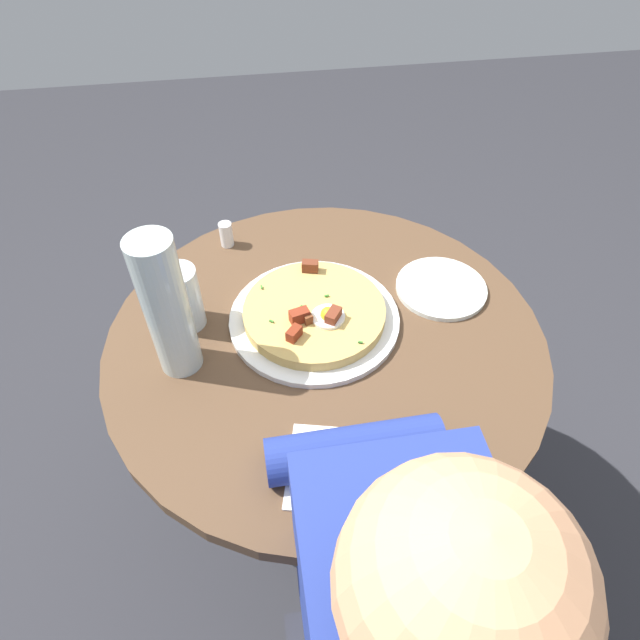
# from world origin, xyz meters

# --- Properties ---
(ground_plane) EXTENTS (6.00, 6.00, 0.00)m
(ground_plane) POSITION_xyz_m (0.00, 0.00, 0.00)
(ground_plane) COLOR #2D2D33
(dining_table) EXTENTS (0.80, 0.80, 0.72)m
(dining_table) POSITION_xyz_m (0.00, 0.00, 0.55)
(dining_table) COLOR brown
(dining_table) RESTS_ON ground_plane
(pizza_plate) EXTENTS (0.32, 0.32, 0.01)m
(pizza_plate) POSITION_xyz_m (0.04, 0.02, 0.73)
(pizza_plate) COLOR white
(pizza_plate) RESTS_ON dining_table
(breakfast_pizza) EXTENTS (0.26, 0.26, 0.05)m
(breakfast_pizza) POSITION_xyz_m (0.04, 0.02, 0.75)
(breakfast_pizza) COLOR tan
(breakfast_pizza) RESTS_ON pizza_plate
(bread_plate) EXTENTS (0.18, 0.18, 0.01)m
(bread_plate) POSITION_xyz_m (0.08, -0.24, 0.73)
(bread_plate) COLOR silver
(bread_plate) RESTS_ON dining_table
(napkin) EXTENTS (0.18, 0.20, 0.00)m
(napkin) POSITION_xyz_m (-0.27, 0.02, 0.73)
(napkin) COLOR white
(napkin) RESTS_ON dining_table
(fork) EXTENTS (0.06, 0.18, 0.00)m
(fork) POSITION_xyz_m (-0.25, 0.01, 0.73)
(fork) COLOR silver
(fork) RESTS_ON napkin
(knife) EXTENTS (0.06, 0.18, 0.00)m
(knife) POSITION_xyz_m (-0.29, 0.02, 0.73)
(knife) COLOR silver
(knife) RESTS_ON napkin
(water_glass) EXTENTS (0.07, 0.07, 0.13)m
(water_glass) POSITION_xyz_m (0.07, 0.25, 0.79)
(water_glass) COLOR silver
(water_glass) RESTS_ON dining_table
(water_bottle) EXTENTS (0.07, 0.07, 0.27)m
(water_bottle) POSITION_xyz_m (-0.02, 0.26, 0.86)
(water_bottle) COLOR silver
(water_bottle) RESTS_ON dining_table
(salt_shaker) EXTENTS (0.03, 0.03, 0.05)m
(salt_shaker) POSITION_xyz_m (0.29, 0.17, 0.75)
(salt_shaker) COLOR white
(salt_shaker) RESTS_ON dining_table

